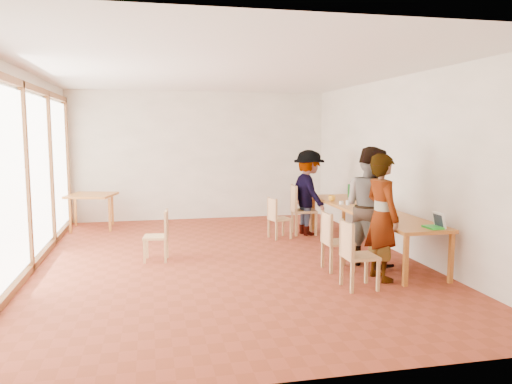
# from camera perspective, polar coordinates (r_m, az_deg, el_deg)

# --- Properties ---
(ground) EXTENTS (8.00, 8.00, 0.00)m
(ground) POSITION_cam_1_polar(r_m,az_deg,el_deg) (8.16, -3.43, -7.82)
(ground) COLOR brown
(ground) RESTS_ON ground
(wall_back) EXTENTS (6.00, 0.10, 3.00)m
(wall_back) POSITION_cam_1_polar(r_m,az_deg,el_deg) (11.87, -6.40, 4.14)
(wall_back) COLOR white
(wall_back) RESTS_ON ground
(wall_front) EXTENTS (6.00, 0.10, 3.00)m
(wall_front) POSITION_cam_1_polar(r_m,az_deg,el_deg) (4.02, 5.03, -1.42)
(wall_front) COLOR white
(wall_front) RESTS_ON ground
(wall_right) EXTENTS (0.10, 8.00, 3.00)m
(wall_right) POSITION_cam_1_polar(r_m,az_deg,el_deg) (8.86, 16.07, 2.95)
(wall_right) COLOR white
(wall_right) RESTS_ON ground
(window_wall) EXTENTS (0.10, 8.00, 3.00)m
(window_wall) POSITION_cam_1_polar(r_m,az_deg,el_deg) (8.02, -24.93, 2.17)
(window_wall) COLOR white
(window_wall) RESTS_ON ground
(ceiling) EXTENTS (6.00, 8.00, 0.04)m
(ceiling) POSITION_cam_1_polar(r_m,az_deg,el_deg) (7.94, -3.60, 13.75)
(ceiling) COLOR white
(ceiling) RESTS_ON wall_back
(communal_table) EXTENTS (0.80, 4.00, 0.75)m
(communal_table) POSITION_cam_1_polar(r_m,az_deg,el_deg) (8.82, 12.70, -2.18)
(communal_table) COLOR #C0752A
(communal_table) RESTS_ON ground
(side_table) EXTENTS (0.90, 0.90, 0.75)m
(side_table) POSITION_cam_1_polar(r_m,az_deg,el_deg) (11.15, -18.28, -0.64)
(side_table) COLOR #C0752A
(side_table) RESTS_ON ground
(chair_near) EXTENTS (0.42, 0.42, 0.48)m
(chair_near) POSITION_cam_1_polar(r_m,az_deg,el_deg) (6.73, 11.04, -6.26)
(chair_near) COLOR tan
(chair_near) RESTS_ON ground
(chair_mid) EXTENTS (0.42, 0.42, 0.47)m
(chair_mid) POSITION_cam_1_polar(r_m,az_deg,el_deg) (7.57, 8.72, -4.87)
(chair_mid) COLOR tan
(chair_mid) RESTS_ON ground
(chair_far) EXTENTS (0.45, 0.45, 0.43)m
(chair_far) POSITION_cam_1_polar(r_m,az_deg,el_deg) (9.66, 2.30, -2.50)
(chair_far) COLOR tan
(chair_far) RESTS_ON ground
(chair_empty) EXTENTS (0.50, 0.50, 0.53)m
(chair_empty) POSITION_cam_1_polar(r_m,az_deg,el_deg) (10.08, 4.92, -1.41)
(chair_empty) COLOR tan
(chair_empty) RESTS_ON ground
(chair_spare) EXTENTS (0.42, 0.42, 0.44)m
(chair_spare) POSITION_cam_1_polar(r_m,az_deg,el_deg) (8.17, -10.79, -4.30)
(chair_spare) COLOR tan
(chair_spare) RESTS_ON ground
(person_near) EXTENTS (0.50, 0.69, 1.78)m
(person_near) POSITION_cam_1_polar(r_m,az_deg,el_deg) (7.18, 14.20, -2.81)
(person_near) COLOR gray
(person_near) RESTS_ON ground
(person_mid) EXTENTS (1.00, 1.10, 1.85)m
(person_mid) POSITION_cam_1_polar(r_m,az_deg,el_deg) (7.90, 12.89, -1.62)
(person_mid) COLOR gray
(person_mid) RESTS_ON ground
(person_far) EXTENTS (0.79, 1.18, 1.71)m
(person_far) POSITION_cam_1_polar(r_m,az_deg,el_deg) (10.06, 6.03, -0.06)
(person_far) COLOR gray
(person_far) RESTS_ON ground
(laptop_near) EXTENTS (0.24, 0.28, 0.22)m
(laptop_near) POSITION_cam_1_polar(r_m,az_deg,el_deg) (7.33, 19.87, -3.43)
(laptop_near) COLOR green
(laptop_near) RESTS_ON communal_table
(laptop_mid) EXTENTS (0.24, 0.26, 0.18)m
(laptop_mid) POSITION_cam_1_polar(r_m,az_deg,el_deg) (8.67, 13.46, -1.71)
(laptop_mid) COLOR green
(laptop_mid) RESTS_ON communal_table
(laptop_far) EXTENTS (0.30, 0.32, 0.22)m
(laptop_far) POSITION_cam_1_polar(r_m,az_deg,el_deg) (9.05, 12.39, -1.26)
(laptop_far) COLOR green
(laptop_far) RESTS_ON communal_table
(yellow_mug) EXTENTS (0.17, 0.17, 0.11)m
(yellow_mug) POSITION_cam_1_polar(r_m,az_deg,el_deg) (9.66, 8.67, -0.69)
(yellow_mug) COLOR orange
(yellow_mug) RESTS_ON communal_table
(green_bottle) EXTENTS (0.07, 0.07, 0.28)m
(green_bottle) POSITION_cam_1_polar(r_m,az_deg,el_deg) (10.13, 10.63, 0.11)
(green_bottle) COLOR #1B651C
(green_bottle) RESTS_ON communal_table
(clear_glass) EXTENTS (0.07, 0.07, 0.09)m
(clear_glass) POSITION_cam_1_polar(r_m,az_deg,el_deg) (9.18, 10.46, -1.19)
(clear_glass) COLOR silver
(clear_glass) RESTS_ON communal_table
(condiment_cup) EXTENTS (0.08, 0.08, 0.06)m
(condiment_cup) POSITION_cam_1_polar(r_m,az_deg,el_deg) (9.24, 9.74, -1.22)
(condiment_cup) COLOR white
(condiment_cup) RESTS_ON communal_table
(pink_phone) EXTENTS (0.05, 0.10, 0.01)m
(pink_phone) POSITION_cam_1_polar(r_m,az_deg,el_deg) (7.87, 13.40, -2.90)
(pink_phone) COLOR #CA3C5D
(pink_phone) RESTS_ON communal_table
(black_pouch) EXTENTS (0.16, 0.26, 0.09)m
(black_pouch) POSITION_cam_1_polar(r_m,az_deg,el_deg) (7.65, 15.00, -2.95)
(black_pouch) COLOR black
(black_pouch) RESTS_ON communal_table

